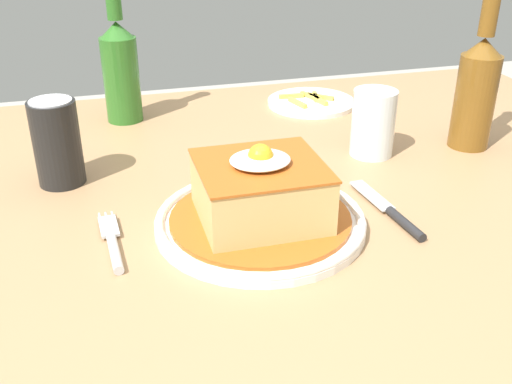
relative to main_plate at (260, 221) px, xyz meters
The scene contains 10 objects.
dining_table 0.12m from the main_plate, 96.66° to the left, with size 1.45×1.02×0.77m.
main_plate is the anchor object (origin of this frame).
sandwich_meal 0.04m from the main_plate, 135.19° to the right, with size 0.23×0.23×0.10m.
fork 0.18m from the main_plate, behind, with size 0.02×0.14×0.01m.
knife 0.18m from the main_plate, ahead, with size 0.03×0.17×0.01m.
soda_can 0.32m from the main_plate, 140.25° to the left, with size 0.07×0.07×0.12m.
beer_bottle_amber 0.44m from the main_plate, 22.16° to the left, with size 0.06×0.06×0.27m.
beer_bottle_green 0.47m from the main_plate, 106.76° to the left, with size 0.06×0.06×0.27m.
drinking_glass 0.29m from the main_plate, 36.84° to the left, with size 0.07×0.07×0.10m.
side_plate_fries 0.48m from the main_plate, 62.26° to the left, with size 0.17×0.17×0.02m.
Camera 1 is at (-0.17, -0.69, 1.16)m, focal length 42.21 mm.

